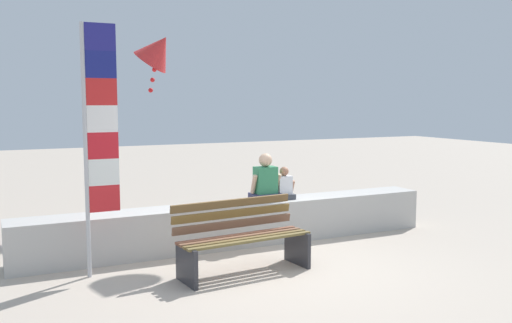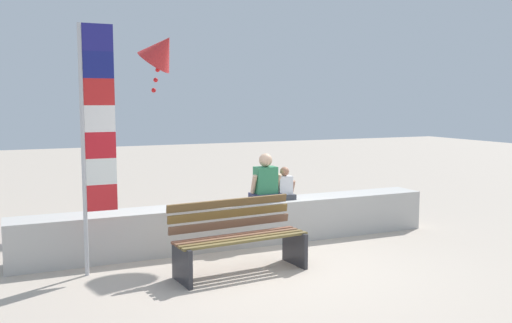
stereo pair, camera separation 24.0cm
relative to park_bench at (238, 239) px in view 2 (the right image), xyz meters
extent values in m
plane|color=#B7A796|center=(0.48, -0.11, -0.42)|extent=(40.00, 40.00, 0.00)
cube|color=#B9B5AF|center=(0.48, 1.24, -0.11)|extent=(6.32, 0.57, 0.62)
cube|color=brown|center=(0.02, -0.25, 0.03)|extent=(1.68, 0.22, 0.03)
cube|color=brown|center=(0.01, -0.14, 0.03)|extent=(1.68, 0.22, 0.03)
cube|color=brown|center=(0.00, -0.03, 0.03)|extent=(1.68, 0.22, 0.03)
cube|color=brown|center=(-0.01, 0.08, 0.03)|extent=(1.68, 0.22, 0.03)
cube|color=brown|center=(-0.02, 0.19, 0.15)|extent=(1.68, 0.20, 0.10)
cube|color=brown|center=(-0.02, 0.21, 0.28)|extent=(1.68, 0.20, 0.10)
cube|color=brown|center=(-0.02, 0.23, 0.41)|extent=(1.68, 0.20, 0.10)
cube|color=#2D2D33|center=(-0.77, -0.16, -0.20)|extent=(0.10, 0.53, 0.45)
cube|color=#2D2D33|center=(0.79, -0.01, -0.20)|extent=(0.10, 0.53, 0.45)
cube|color=#2E2F4F|center=(0.94, 1.23, 0.26)|extent=(0.42, 0.34, 0.11)
cube|color=#328054|center=(0.94, 1.23, 0.52)|extent=(0.32, 0.21, 0.40)
cylinder|color=#D6AA89|center=(0.74, 1.21, 0.47)|extent=(0.07, 0.16, 0.29)
cylinder|color=#D6AA89|center=(1.14, 1.21, 0.47)|extent=(0.07, 0.16, 0.29)
sphere|color=#D6AA89|center=(0.94, 1.23, 0.82)|extent=(0.20, 0.20, 0.20)
cube|color=#393D44|center=(1.26, 1.23, 0.24)|extent=(0.29, 0.24, 0.08)
cube|color=white|center=(1.26, 1.23, 0.42)|extent=(0.23, 0.15, 0.28)
cylinder|color=#A26C52|center=(1.12, 1.21, 0.39)|extent=(0.05, 0.11, 0.20)
cylinder|color=#A26C52|center=(1.40, 1.21, 0.39)|extent=(0.05, 0.11, 0.20)
sphere|color=#A26C52|center=(1.26, 1.23, 0.63)|extent=(0.14, 0.14, 0.14)
cylinder|color=#B7B7BC|center=(-1.74, 0.62, 1.09)|extent=(0.05, 0.05, 3.03)
cube|color=red|center=(-1.53, 0.62, 0.53)|extent=(0.36, 0.02, 0.32)
cube|color=white|center=(-1.53, 0.62, 0.85)|extent=(0.36, 0.02, 0.32)
cube|color=red|center=(-1.53, 0.62, 1.17)|extent=(0.36, 0.02, 0.32)
cube|color=white|center=(-1.53, 0.62, 1.49)|extent=(0.36, 0.02, 0.32)
cube|color=red|center=(-1.53, 0.62, 1.81)|extent=(0.36, 0.02, 0.32)
cube|color=navy|center=(-1.53, 0.62, 2.13)|extent=(0.36, 0.02, 0.32)
cube|color=navy|center=(-1.53, 0.62, 2.45)|extent=(0.36, 0.02, 0.32)
cone|color=red|center=(0.02, 3.64, 2.60)|extent=(1.08, 1.03, 0.82)
sphere|color=red|center=(-0.04, 3.56, 2.42)|extent=(0.08, 0.08, 0.08)
sphere|color=red|center=(-0.10, 3.48, 2.24)|extent=(0.08, 0.08, 0.08)
sphere|color=red|center=(-0.16, 3.40, 2.06)|extent=(0.08, 0.08, 0.08)
sphere|color=red|center=(-0.22, 3.32, 1.88)|extent=(0.08, 0.08, 0.08)
camera|label=1|loc=(-2.76, -6.14, 1.70)|focal=39.04mm
camera|label=2|loc=(-2.55, -6.24, 1.70)|focal=39.04mm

